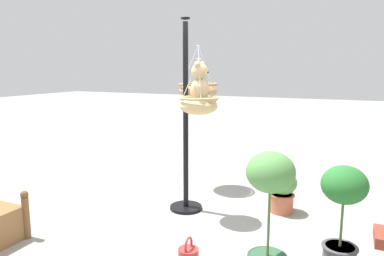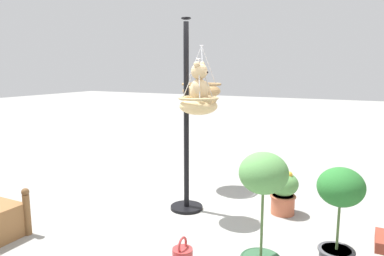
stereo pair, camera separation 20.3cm
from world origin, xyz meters
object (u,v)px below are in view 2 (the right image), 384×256
at_px(teddy_bear, 200,86).
at_px(potted_plant_small_succulent, 339,207).
at_px(hanging_basket_with_teddy, 198,105).
at_px(potted_plant_tall_leafy, 283,191).
at_px(display_pole_central, 186,152).
at_px(hanging_basket_left_high, 201,90).
at_px(potted_plant_bushy_green, 263,203).

height_order(teddy_bear, potted_plant_small_succulent, teddy_bear).
bearing_deg(potted_plant_small_succulent, hanging_basket_with_teddy, -107.69).
bearing_deg(teddy_bear, potted_plant_small_succulent, 72.07).
distance_m(hanging_basket_with_teddy, potted_plant_tall_leafy, 1.61).
xyz_separation_m(display_pole_central, potted_plant_tall_leafy, (-0.43, 1.21, -0.49)).
relative_size(display_pole_central, potted_plant_tall_leafy, 4.29).
xyz_separation_m(hanging_basket_left_high, potted_plant_small_succulent, (1.65, 2.21, -0.94)).
relative_size(hanging_basket_with_teddy, potted_plant_tall_leafy, 1.17).
relative_size(teddy_bear, potted_plant_small_succulent, 0.52).
relative_size(potted_plant_bushy_green, potted_plant_small_succulent, 1.18).
bearing_deg(potted_plant_tall_leafy, teddy_bear, -58.17).
relative_size(teddy_bear, potted_plant_tall_leafy, 0.88).
bearing_deg(potted_plant_bushy_green, potted_plant_small_succulent, 128.69).
bearing_deg(display_pole_central, hanging_basket_with_teddy, 59.04).
bearing_deg(hanging_basket_left_high, hanging_basket_with_teddy, 23.65).
height_order(potted_plant_bushy_green, potted_plant_small_succulent, potted_plant_bushy_green).
height_order(hanging_basket_with_teddy, hanging_basket_left_high, hanging_basket_left_high).
xyz_separation_m(display_pole_central, teddy_bear, (0.15, 0.27, 0.89)).
height_order(display_pole_central, potted_plant_bushy_green, display_pole_central).
xyz_separation_m(hanging_basket_with_teddy, potted_plant_small_succulent, (0.55, 1.73, -0.83)).
height_order(teddy_bear, potted_plant_tall_leafy, teddy_bear).
xyz_separation_m(hanging_basket_with_teddy, hanging_basket_left_high, (-1.10, -0.48, 0.11)).
bearing_deg(potted_plant_small_succulent, teddy_bear, -107.93).
relative_size(display_pole_central, hanging_basket_left_high, 3.11).
height_order(display_pole_central, hanging_basket_with_teddy, display_pole_central).
xyz_separation_m(potted_plant_tall_leafy, potted_plant_small_succulent, (1.13, 0.76, 0.32)).
relative_size(teddy_bear, hanging_basket_left_high, 0.64).
relative_size(potted_plant_tall_leafy, potted_plant_small_succulent, 0.59).
distance_m(hanging_basket_with_teddy, potted_plant_bushy_green, 1.69).
height_order(hanging_basket_with_teddy, teddy_bear, hanging_basket_with_teddy).
xyz_separation_m(potted_plant_tall_leafy, potted_plant_bushy_green, (1.61, 0.17, 0.42)).
height_order(hanging_basket_left_high, potted_plant_bushy_green, hanging_basket_left_high).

